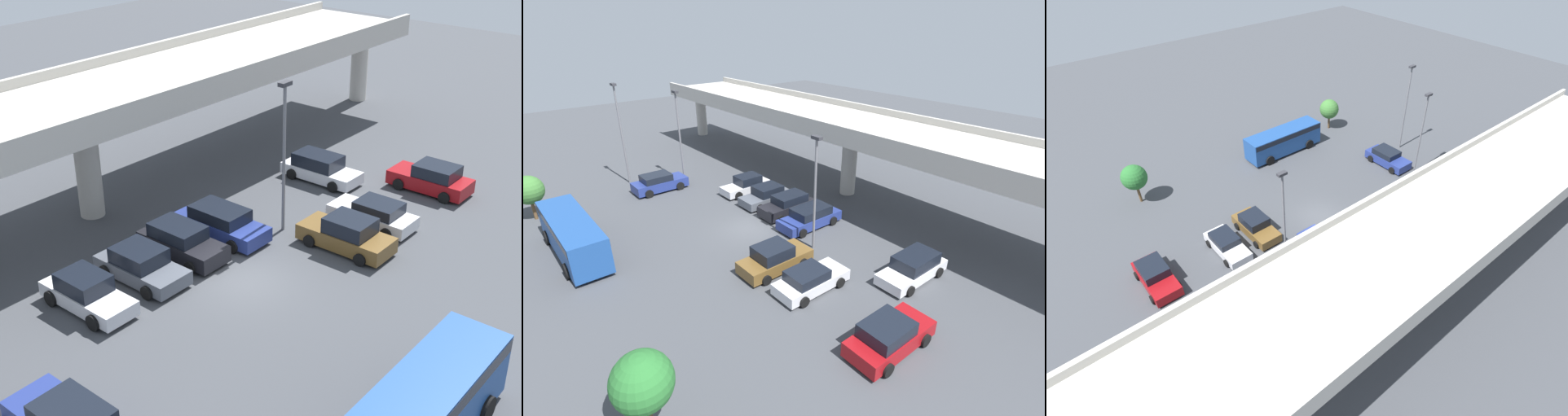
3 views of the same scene
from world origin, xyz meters
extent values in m
plane|color=#424449|center=(0.00, 0.00, 0.00)|extent=(110.80, 110.80, 0.00)
cube|color=#BCB7AD|center=(0.00, 10.54, 6.01)|extent=(51.71, 7.78, 0.90)
cube|color=#BCB7AD|center=(0.00, 6.80, 6.73)|extent=(51.71, 0.30, 0.55)
cube|color=#BCB7AD|center=(0.00, 14.28, 6.73)|extent=(51.71, 0.30, 0.55)
cylinder|color=#BCB7AD|center=(0.00, 10.54, 2.78)|extent=(1.29, 1.29, 5.56)
cube|color=navy|center=(-11.04, -1.97, 0.60)|extent=(1.95, 4.66, 0.80)
cube|color=black|center=(-11.04, -2.25, 1.28)|extent=(1.79, 2.46, 0.57)
cylinder|color=black|center=(-12.04, -0.52, 0.36)|extent=(0.22, 0.71, 0.71)
cylinder|color=black|center=(-10.04, -0.52, 0.36)|extent=(0.22, 0.71, 0.71)
cylinder|color=black|center=(-12.04, -3.42, 0.36)|extent=(0.22, 0.71, 0.71)
cylinder|color=black|center=(-10.04, -3.42, 0.36)|extent=(0.22, 0.71, 0.71)
cube|color=silver|center=(-5.73, 3.69, 0.52)|extent=(1.74, 4.45, 0.64)
cube|color=black|center=(-5.73, 3.90, 1.20)|extent=(1.60, 2.08, 0.72)
cylinder|color=black|center=(-4.84, 2.31, 0.35)|extent=(0.22, 0.71, 0.71)
cylinder|color=black|center=(-6.62, 2.31, 0.35)|extent=(0.22, 0.71, 0.71)
cylinder|color=black|center=(-4.84, 5.07, 0.35)|extent=(0.22, 0.71, 0.71)
cylinder|color=black|center=(-6.62, 5.07, 0.35)|extent=(0.22, 0.71, 0.71)
cube|color=#515660|center=(-2.75, 3.68, 0.50)|extent=(1.94, 4.42, 0.65)
cube|color=black|center=(-2.75, 3.81, 1.19)|extent=(1.78, 2.17, 0.71)
cylinder|color=black|center=(-1.76, 2.30, 0.33)|extent=(0.22, 0.65, 0.65)
cylinder|color=black|center=(-3.74, 2.30, 0.33)|extent=(0.22, 0.65, 0.65)
cylinder|color=black|center=(-1.76, 5.05, 0.33)|extent=(0.22, 0.65, 0.65)
cylinder|color=black|center=(-3.74, 5.05, 0.33)|extent=(0.22, 0.65, 0.65)
cube|color=black|center=(-0.14, 3.72, 0.56)|extent=(1.82, 4.45, 0.78)
cube|color=black|center=(-0.14, 4.01, 1.27)|extent=(1.68, 2.52, 0.63)
cylinder|color=black|center=(0.79, 2.34, 0.31)|extent=(0.22, 0.62, 0.62)
cylinder|color=black|center=(-1.07, 2.34, 0.31)|extent=(0.22, 0.62, 0.62)
cylinder|color=black|center=(0.79, 5.10, 0.31)|extent=(0.22, 0.62, 0.62)
cylinder|color=black|center=(-1.07, 5.10, 0.31)|extent=(0.22, 0.62, 0.62)
cube|color=navy|center=(2.55, 3.66, 0.54)|extent=(1.90, 4.89, 0.72)
cube|color=black|center=(2.55, 3.80, 1.21)|extent=(1.74, 2.80, 0.62)
cylinder|color=black|center=(3.52, 2.15, 0.33)|extent=(0.22, 0.67, 0.67)
cylinder|color=black|center=(1.59, 2.15, 0.33)|extent=(0.22, 0.67, 0.67)
cylinder|color=black|center=(3.52, 5.18, 0.33)|extent=(0.22, 0.67, 0.67)
cylinder|color=black|center=(1.59, 5.18, 0.33)|extent=(0.22, 0.67, 0.67)
cube|color=brown|center=(5.39, -1.77, 0.55)|extent=(1.92, 4.62, 0.76)
cube|color=black|center=(5.39, -1.98, 1.30)|extent=(1.77, 2.17, 0.75)
cylinder|color=black|center=(4.41, -0.34, 0.31)|extent=(0.22, 0.62, 0.62)
cylinder|color=black|center=(6.38, -0.34, 0.31)|extent=(0.22, 0.62, 0.62)
cylinder|color=black|center=(4.41, -3.20, 0.31)|extent=(0.22, 0.62, 0.62)
cylinder|color=black|center=(6.38, -3.20, 0.31)|extent=(0.22, 0.62, 0.62)
cube|color=silver|center=(8.31, -1.46, 0.49)|extent=(1.84, 4.46, 0.64)
cube|color=black|center=(8.31, -1.82, 1.10)|extent=(1.69, 2.21, 0.57)
cylinder|color=black|center=(7.37, -0.08, 0.31)|extent=(0.22, 0.62, 0.62)
cylinder|color=black|center=(9.25, -0.08, 0.31)|extent=(0.22, 0.62, 0.62)
cylinder|color=black|center=(7.37, -2.84, 0.31)|extent=(0.22, 0.62, 0.62)
cylinder|color=black|center=(9.25, -2.84, 0.31)|extent=(0.22, 0.62, 0.62)
cube|color=silver|center=(11.33, 3.80, 0.49)|extent=(1.86, 4.65, 0.64)
cube|color=black|center=(11.33, 4.06, 1.19)|extent=(1.71, 2.68, 0.75)
cylinder|color=black|center=(12.28, 2.35, 0.31)|extent=(0.22, 0.63, 0.63)
cylinder|color=black|center=(10.37, 2.35, 0.31)|extent=(0.22, 0.63, 0.63)
cylinder|color=black|center=(12.28, 5.24, 0.31)|extent=(0.22, 0.63, 0.63)
cylinder|color=black|center=(10.37, 5.24, 0.31)|extent=(0.22, 0.63, 0.63)
cube|color=maroon|center=(14.00, -1.75, 0.57)|extent=(1.95, 4.55, 0.78)
cube|color=black|center=(14.00, -2.12, 1.29)|extent=(1.80, 2.29, 0.68)
cylinder|color=black|center=(13.01, -0.34, 0.33)|extent=(0.22, 0.65, 0.65)
cylinder|color=black|center=(15.00, -0.34, 0.33)|extent=(0.22, 0.65, 0.65)
cylinder|color=black|center=(13.01, -3.16, 0.33)|extent=(0.22, 0.65, 0.65)
cylinder|color=black|center=(15.00, -3.16, 0.33)|extent=(0.22, 0.65, 0.65)
cube|color=#1E478C|center=(-4.25, -10.80, 1.43)|extent=(8.47, 2.29, 2.31)
cube|color=black|center=(-4.25, -10.80, 2.25)|extent=(8.30, 2.33, 0.51)
cylinder|color=black|center=(-1.63, -9.63, 0.50)|extent=(0.99, 0.29, 0.99)
cylinder|color=black|center=(-1.63, -11.97, 0.50)|extent=(0.99, 0.29, 0.99)
cylinder|color=black|center=(-6.88, -9.63, 0.50)|extent=(0.99, 0.29, 0.99)
cylinder|color=black|center=(-6.88, -11.97, 0.50)|extent=(0.99, 0.29, 0.99)
cylinder|color=slate|center=(5.03, 1.75, 3.75)|extent=(0.16, 0.16, 7.51)
cube|color=#333338|center=(5.03, 1.75, 7.61)|extent=(0.70, 0.35, 0.20)
cylinder|color=slate|center=(-11.88, 0.80, 4.08)|extent=(0.16, 0.16, 8.16)
cube|color=#333338|center=(-11.88, 0.80, 8.26)|extent=(0.70, 0.35, 0.20)
cylinder|color=slate|center=(-14.67, -3.43, 4.43)|extent=(0.16, 0.16, 8.85)
cube|color=#333338|center=(-14.67, -3.43, 8.95)|extent=(0.70, 0.35, 0.20)
cylinder|color=brown|center=(-11.70, -11.82, 0.73)|extent=(0.24, 0.24, 1.46)
sphere|color=#3D7533|center=(-11.70, -11.82, 2.40)|extent=(2.20, 2.20, 2.20)
cylinder|color=brown|center=(11.10, -12.14, 0.84)|extent=(0.24, 0.24, 1.67)
sphere|color=#286B2D|center=(11.10, -12.14, 2.63)|extent=(2.26, 2.26, 2.26)
camera|label=1|loc=(-20.91, -18.01, 17.18)|focal=50.00mm
camera|label=2|loc=(22.11, -14.78, 14.12)|focal=28.00mm
camera|label=3|loc=(18.16, 20.30, 22.88)|focal=28.00mm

